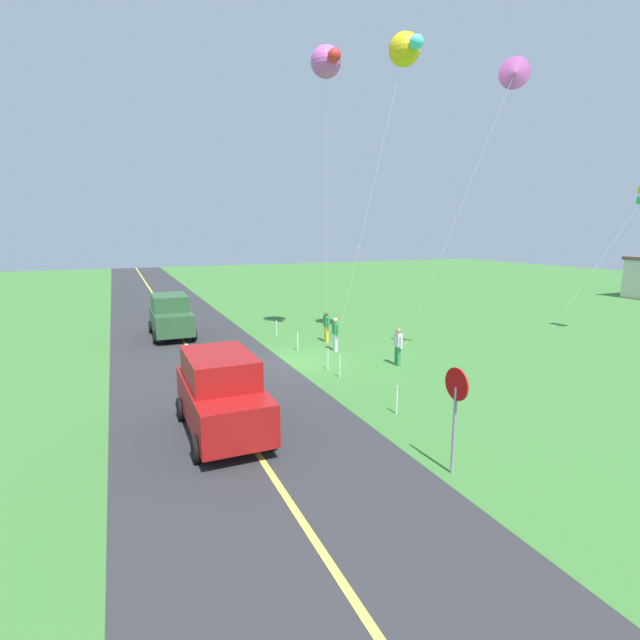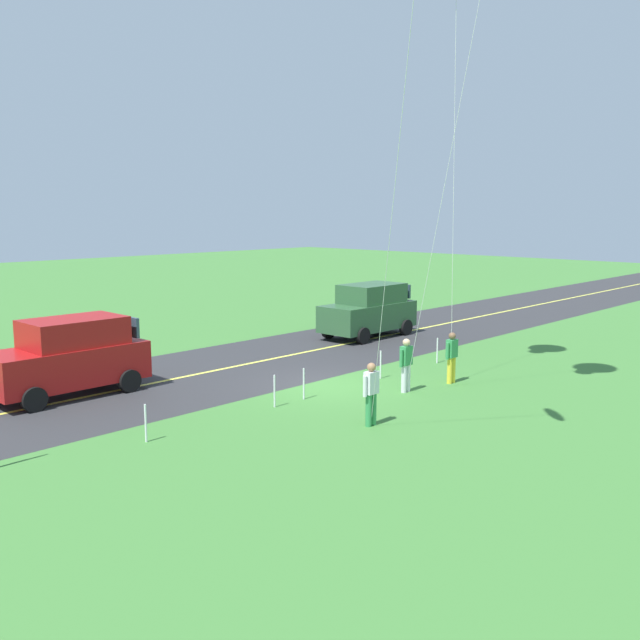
% 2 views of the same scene
% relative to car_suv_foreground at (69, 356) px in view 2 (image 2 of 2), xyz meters
% --- Properties ---
extents(ground_plane, '(120.00, 120.00, 0.10)m').
position_rel_car_suv_foreground_xyz_m(ground_plane, '(-6.00, 4.53, -1.20)').
color(ground_plane, '#3D7533').
extents(asphalt_road, '(120.00, 7.00, 0.00)m').
position_rel_car_suv_foreground_xyz_m(asphalt_road, '(-6.00, 0.53, -1.15)').
color(asphalt_road, '#2D2D30').
rests_on(asphalt_road, ground).
extents(road_centre_stripe, '(120.00, 0.16, 0.00)m').
position_rel_car_suv_foreground_xyz_m(road_centre_stripe, '(-6.00, 0.53, -1.15)').
color(road_centre_stripe, '#E5E04C').
rests_on(road_centre_stripe, asphalt_road).
extents(car_suv_foreground, '(4.40, 2.12, 2.24)m').
position_rel_car_suv_foreground_xyz_m(car_suv_foreground, '(0.00, 0.00, 0.00)').
color(car_suv_foreground, maroon).
rests_on(car_suv_foreground, ground).
extents(car_parked_west_near, '(4.40, 2.12, 2.24)m').
position_rel_car_suv_foreground_xyz_m(car_parked_west_near, '(-13.40, 0.09, 0.00)').
color(car_parked_west_near, '#2D5633').
rests_on(car_parked_west_near, ground).
extents(person_adult_near, '(0.58, 0.22, 1.60)m').
position_rel_car_suv_foreground_xyz_m(person_adult_near, '(-8.85, 7.20, -0.29)').
color(person_adult_near, yellow).
rests_on(person_adult_near, ground).
extents(person_adult_companion, '(0.58, 0.22, 1.60)m').
position_rel_car_suv_foreground_xyz_m(person_adult_companion, '(-3.76, 8.19, -0.29)').
color(person_adult_companion, '#338C4C').
rests_on(person_adult_companion, ground).
extents(person_child_watcher, '(0.58, 0.22, 1.60)m').
position_rel_car_suv_foreground_xyz_m(person_child_watcher, '(-7.01, 6.83, -0.29)').
color(person_child_watcher, silver).
rests_on(person_child_watcher, ground).
extents(fence_post_0, '(0.05, 0.05, 0.90)m').
position_rel_car_suv_foreground_xyz_m(fence_post_0, '(-10.98, 5.23, -0.70)').
color(fence_post_0, silver).
rests_on(fence_post_0, ground).
extents(fence_post_1, '(0.05, 0.05, 0.90)m').
position_rel_car_suv_foreground_xyz_m(fence_post_1, '(-7.81, 5.23, -0.70)').
color(fence_post_1, silver).
rests_on(fence_post_1, ground).
extents(fence_post_2, '(0.05, 0.05, 0.90)m').
position_rel_car_suv_foreground_xyz_m(fence_post_2, '(-4.35, 5.23, -0.70)').
color(fence_post_2, silver).
rests_on(fence_post_2, ground).
extents(fence_post_3, '(0.05, 0.05, 0.90)m').
position_rel_car_suv_foreground_xyz_m(fence_post_3, '(-3.22, 5.23, -0.70)').
color(fence_post_3, silver).
rests_on(fence_post_3, ground).
extents(fence_post_4, '(0.05, 0.05, 0.90)m').
position_rel_car_suv_foreground_xyz_m(fence_post_4, '(0.80, 5.23, -0.70)').
color(fence_post_4, silver).
rests_on(fence_post_4, ground).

